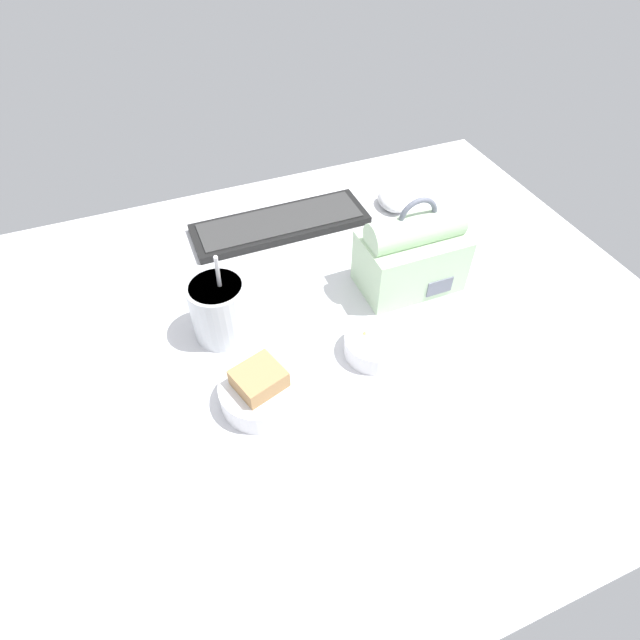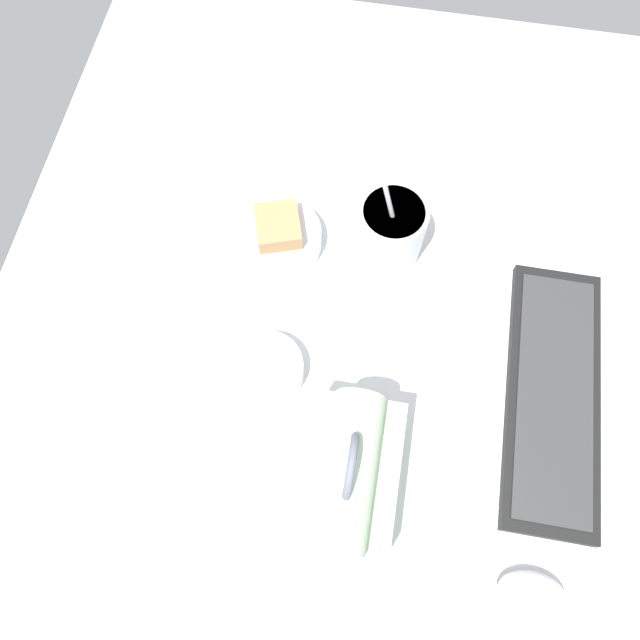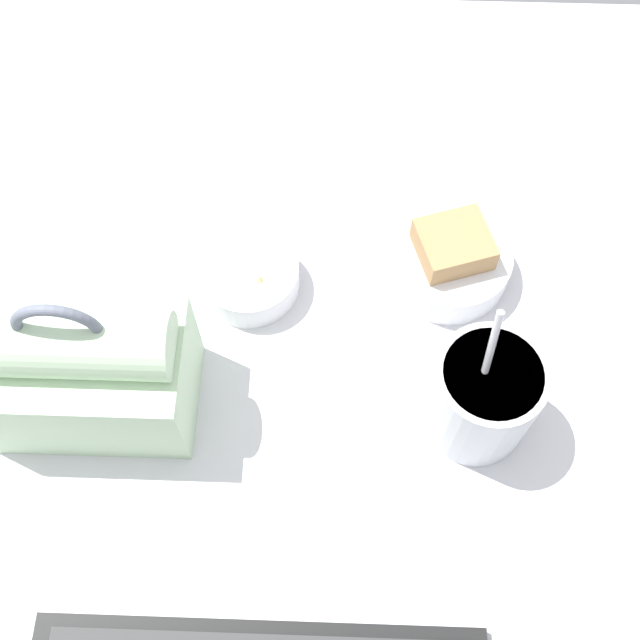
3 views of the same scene
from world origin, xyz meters
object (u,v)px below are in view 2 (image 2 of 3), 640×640
keyboard (553,395)px  lunch_bag (347,478)px  soup_cup (390,231)px  bento_bowl_sandwich (279,236)px  bento_bowl_snacks (267,369)px  computer_mouse (532,594)px

keyboard → lunch_bag: lunch_bag is taller
soup_cup → bento_bowl_sandwich: size_ratio=1.44×
keyboard → bento_bowl_snacks: (3.63, -42.45, 1.08)cm
keyboard → bento_bowl_sandwich: bearing=-112.4°
soup_cup → computer_mouse: 54.78cm
soup_cup → bento_bowl_sandwich: 17.91cm
bento_bowl_snacks → computer_mouse: size_ratio=1.22×
lunch_bag → bento_bowl_sandwich: (-36.63, -16.62, -4.91)cm
lunch_bag → computer_mouse: lunch_bag is taller
keyboard → bento_bowl_sandwich: (-18.51, -44.92, 1.78)cm
keyboard → computer_mouse: size_ratio=4.50×
lunch_bag → bento_bowl_snacks: size_ratio=1.86×
keyboard → soup_cup: bearing=-126.8°
soup_cup → bento_bowl_snacks: 28.74cm
bento_bowl_snacks → bento_bowl_sandwich: bearing=-173.6°
keyboard → lunch_bag: 34.27cm
computer_mouse → lunch_bag: bearing=-110.5°
keyboard → bento_bowl_snacks: size_ratio=3.69×
lunch_bag → bento_bowl_sandwich: 40.52cm
bento_bowl_sandwich → computer_mouse: size_ratio=1.50×
lunch_bag → soup_cup: 38.70cm
bento_bowl_sandwich → bento_bowl_snacks: bento_bowl_sandwich is taller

